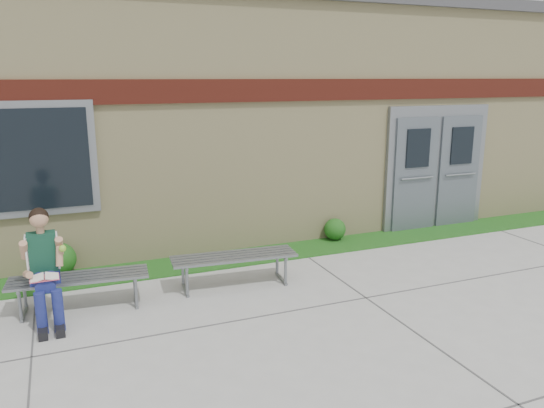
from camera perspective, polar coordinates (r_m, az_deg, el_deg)
name	(u,v)px	position (r m, az deg, el deg)	size (l,w,h in m)	color
ground	(315,328)	(6.28, 4.60, -13.11)	(80.00, 80.00, 0.00)	#9E9E99
grass_strip	(241,257)	(8.49, -3.31, -5.75)	(16.00, 0.80, 0.02)	#174E14
school_building	(187,112)	(11.30, -9.11, 9.78)	(16.20, 6.22, 4.20)	beige
bench_left	(80,284)	(7.01, -19.99, -8.06)	(1.68, 0.61, 0.43)	slate
bench_right	(234,262)	(7.31, -4.09, -6.25)	(1.73, 0.61, 0.44)	slate
girl	(44,265)	(6.70, -23.31, -6.08)	(0.50, 0.82, 1.34)	navy
shrub_mid	(59,259)	(8.25, -21.91, -5.52)	(0.47, 0.47, 0.47)	#174E14
shrub_east	(335,229)	(9.35, 6.78, -2.71)	(0.38, 0.38, 0.38)	#174E14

